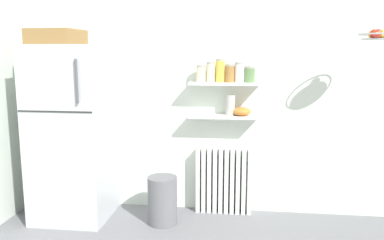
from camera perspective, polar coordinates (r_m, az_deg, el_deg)
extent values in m
cube|color=silver|center=(4.22, 5.06, 4.29)|extent=(7.04, 0.10, 2.60)
cube|color=#B7BABF|center=(4.23, -16.71, -1.79)|extent=(0.73, 0.72, 1.76)
cube|color=#262628|center=(3.86, -19.06, 1.14)|extent=(0.72, 0.01, 0.01)
cylinder|color=#4C4C51|center=(3.72, -16.17, 5.32)|extent=(0.02, 0.02, 0.40)
cube|color=olive|center=(4.20, -18.75, 11.15)|extent=(0.44, 0.50, 0.15)
cube|color=white|center=(4.31, 0.90, -8.57)|extent=(0.04, 0.12, 0.69)
cube|color=white|center=(4.30, 1.71, -8.59)|extent=(0.04, 0.12, 0.69)
cube|color=white|center=(4.30, 2.52, -8.62)|extent=(0.04, 0.12, 0.69)
cube|color=white|center=(4.29, 3.33, -8.65)|extent=(0.04, 0.12, 0.69)
cube|color=white|center=(4.29, 4.14, -8.67)|extent=(0.04, 0.12, 0.69)
cube|color=white|center=(4.29, 4.95, -8.69)|extent=(0.04, 0.12, 0.69)
cube|color=white|center=(4.28, 5.77, -8.71)|extent=(0.04, 0.12, 0.69)
cube|color=white|center=(4.28, 6.58, -8.73)|extent=(0.04, 0.12, 0.69)
cube|color=white|center=(4.28, 7.40, -8.75)|extent=(0.04, 0.12, 0.69)
cube|color=white|center=(4.28, 8.21, -8.77)|extent=(0.04, 0.12, 0.69)
cube|color=white|center=(4.09, 4.66, 0.52)|extent=(0.72, 0.22, 0.02)
cube|color=white|center=(4.05, 4.72, 5.23)|extent=(0.72, 0.22, 0.02)
cylinder|color=beige|center=(4.06, 1.30, 6.51)|extent=(0.10, 0.10, 0.15)
cylinder|color=gray|center=(4.06, 1.30, 7.70)|extent=(0.09, 0.09, 0.02)
cylinder|color=beige|center=(4.05, 2.67, 6.72)|extent=(0.09, 0.09, 0.18)
cylinder|color=gray|center=(4.05, 2.69, 8.15)|extent=(0.08, 0.08, 0.02)
cylinder|color=yellow|center=(4.05, 4.06, 6.91)|extent=(0.09, 0.09, 0.21)
cylinder|color=gray|center=(4.04, 4.08, 8.56)|extent=(0.08, 0.08, 0.02)
cylinder|color=olive|center=(4.04, 5.43, 6.53)|extent=(0.10, 0.10, 0.16)
cylinder|color=gray|center=(4.04, 5.45, 7.81)|extent=(0.09, 0.09, 0.02)
cylinder|color=silver|center=(4.04, 6.82, 6.62)|extent=(0.10, 0.10, 0.18)
cylinder|color=gray|center=(4.04, 6.85, 8.03)|extent=(0.09, 0.09, 0.02)
cylinder|color=#5B7F4C|center=(4.04, 8.20, 6.33)|extent=(0.11, 0.11, 0.14)
cylinder|color=gray|center=(4.04, 8.23, 7.48)|extent=(0.10, 0.10, 0.02)
cylinder|color=#B2ADA8|center=(4.07, 5.49, 2.12)|extent=(0.09, 0.09, 0.21)
ellipsoid|color=orange|center=(4.08, 7.13, 1.23)|extent=(0.19, 0.19, 0.08)
cylinder|color=slate|center=(4.06, -4.25, -11.35)|extent=(0.29, 0.29, 0.48)
torus|color=#B2B2B7|center=(3.83, 24.99, 11.04)|extent=(0.32, 0.32, 0.01)
cylinder|color=#A8A8AD|center=(3.83, 24.94, 10.45)|extent=(0.26, 0.26, 0.01)
sphere|color=gold|center=(3.84, 25.54, 11.02)|extent=(0.07, 0.07, 0.07)
sphere|color=gold|center=(3.90, 24.41, 11.10)|extent=(0.08, 0.08, 0.08)
sphere|color=red|center=(3.82, 24.58, 11.13)|extent=(0.08, 0.08, 0.08)
sphere|color=red|center=(3.79, 24.99, 11.13)|extent=(0.08, 0.08, 0.08)
ellipsoid|color=yellow|center=(3.81, 25.68, 10.93)|extent=(0.17, 0.12, 0.07)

